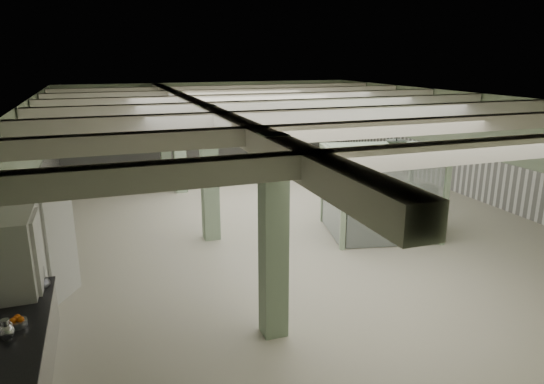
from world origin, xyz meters
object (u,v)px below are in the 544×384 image
object	(u,v)px
prep_counter	(16,379)
walkin_cooler	(26,262)
guard_booth	(381,176)
filing_cabinet	(427,205)

from	to	relation	value
prep_counter	walkin_cooler	world-z (taller)	walkin_cooler
walkin_cooler	guard_booth	bearing A→B (deg)	12.17
walkin_cooler	filing_cabinet	bearing A→B (deg)	10.77
prep_counter	filing_cabinet	bearing A→B (deg)	24.07
prep_counter	walkin_cooler	distance (m)	2.70
walkin_cooler	filing_cabinet	size ratio (longest dim) A/B	2.16
prep_counter	walkin_cooler	bearing A→B (deg)	91.85
prep_counter	filing_cabinet	distance (m)	11.21
prep_counter	guard_booth	world-z (taller)	guard_booth
prep_counter	guard_booth	bearing A→B (deg)	27.56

